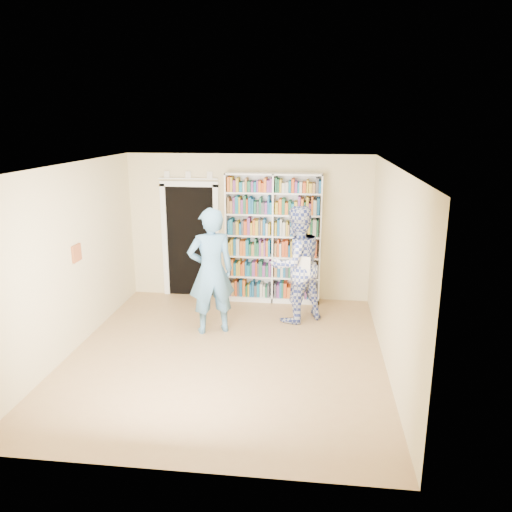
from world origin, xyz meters
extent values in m
plane|color=#A47B4F|center=(0.00, 0.00, 0.00)|extent=(5.00, 5.00, 0.00)
plane|color=white|center=(0.00, 0.00, 2.70)|extent=(5.00, 5.00, 0.00)
plane|color=beige|center=(0.00, 2.50, 1.35)|extent=(4.50, 0.00, 4.50)
plane|color=beige|center=(-2.25, 0.00, 1.35)|extent=(0.00, 5.00, 5.00)
plane|color=beige|center=(2.25, 0.00, 1.35)|extent=(0.00, 5.00, 5.00)
cube|color=white|center=(0.48, 2.34, 1.19)|extent=(1.73, 0.32, 2.38)
cube|color=white|center=(0.48, 2.34, 1.19)|extent=(0.03, 0.32, 2.38)
cube|color=black|center=(-1.10, 2.48, 1.05)|extent=(0.90, 0.03, 2.10)
cube|color=white|center=(-1.60, 2.47, 1.05)|extent=(0.10, 0.06, 2.20)
cube|color=white|center=(-0.60, 2.47, 1.05)|extent=(0.10, 0.06, 2.20)
cube|color=white|center=(-1.10, 2.47, 2.15)|extent=(1.10, 0.06, 0.10)
cube|color=white|center=(-1.10, 2.46, 2.25)|extent=(1.10, 0.08, 0.02)
cube|color=brown|center=(-2.23, 0.20, 1.40)|extent=(0.03, 0.25, 0.25)
imported|color=#4F86B1|center=(-0.36, 0.81, 1.00)|extent=(0.86, 0.73, 2.01)
imported|color=#303F94|center=(0.94, 1.44, 0.98)|extent=(1.21, 1.16, 1.96)
cube|color=white|center=(1.07, 1.18, 1.03)|extent=(0.21, 0.06, 0.31)
camera|label=1|loc=(1.21, -6.48, 3.28)|focal=35.00mm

